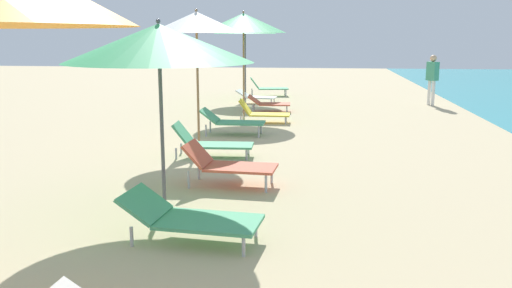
# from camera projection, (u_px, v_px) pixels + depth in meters

# --- Properties ---
(umbrella_fourth) EXTENTS (2.46, 2.46, 2.50)m
(umbrella_fourth) POSITION_uv_depth(u_px,v_px,m) (159.00, 43.00, 6.86)
(umbrella_fourth) COLOR #4C4C51
(umbrella_fourth) RESTS_ON ground
(lounger_fourth_shoreside) EXTENTS (1.44, 0.73, 0.67)m
(lounger_fourth_shoreside) POSITION_uv_depth(u_px,v_px,m) (228.00, 164.00, 8.24)
(lounger_fourth_shoreside) COLOR #D8593F
(lounger_fourth_shoreside) RESTS_ON ground
(lounger_fourth_inland) EXTENTS (1.61, 0.84, 0.55)m
(lounger_fourth_inland) POSITION_uv_depth(u_px,v_px,m) (190.00, 217.00, 6.02)
(lounger_fourth_inland) COLOR #4CA572
(lounger_fourth_inland) RESTS_ON ground
(umbrella_fifth) EXTENTS (1.87, 1.87, 2.81)m
(umbrella_fifth) POSITION_uv_depth(u_px,v_px,m) (196.00, 23.00, 10.83)
(umbrella_fifth) COLOR olive
(umbrella_fifth) RESTS_ON ground
(lounger_fifth_shoreside) EXTENTS (1.48, 0.61, 0.61)m
(lounger_fifth_shoreside) POSITION_uv_depth(u_px,v_px,m) (232.00, 121.00, 12.39)
(lounger_fifth_shoreside) COLOR #4CA572
(lounger_fifth_shoreside) RESTS_ON ground
(lounger_fifth_inland) EXTENTS (1.53, 0.65, 0.66)m
(lounger_fifth_inland) POSITION_uv_depth(u_px,v_px,m) (210.00, 142.00, 10.21)
(lounger_fifth_inland) COLOR #4CA572
(lounger_fifth_inland) RESTS_ON ground
(umbrella_sixth) EXTENTS (2.39, 2.39, 2.93)m
(umbrella_sixth) POSITION_uv_depth(u_px,v_px,m) (243.00, 23.00, 14.83)
(umbrella_sixth) COLOR olive
(umbrella_sixth) RESTS_ON ground
(lounger_sixth_shoreside) EXTENTS (1.31, 0.71, 0.50)m
(lounger_sixth_shoreside) POSITION_uv_depth(u_px,v_px,m) (269.00, 103.00, 16.17)
(lounger_sixth_shoreside) COLOR #D8593F
(lounger_sixth_shoreside) RESTS_ON ground
(lounger_sixth_inland) EXTENTS (1.35, 0.60, 0.61)m
(lounger_sixth_inland) POSITION_uv_depth(u_px,v_px,m) (262.00, 112.00, 14.18)
(lounger_sixth_inland) COLOR yellow
(lounger_sixth_inland) RESTS_ON ground
(umbrella_farthest) EXTENTS (2.20, 2.20, 2.86)m
(umbrella_farthest) POSITION_uv_depth(u_px,v_px,m) (245.00, 27.00, 18.68)
(umbrella_farthest) COLOR #4C4C51
(umbrella_farthest) RESTS_ON ground
(lounger_farthest_shoreside) EXTENTS (1.51, 0.82, 0.70)m
(lounger_farthest_shoreside) POSITION_uv_depth(u_px,v_px,m) (268.00, 87.00, 20.30)
(lounger_farthest_shoreside) COLOR #4CA572
(lounger_farthest_shoreside) RESTS_ON ground
(lounger_farthest_inland) EXTENTS (1.39, 0.74, 0.46)m
(lounger_farthest_inland) POSITION_uv_depth(u_px,v_px,m) (256.00, 96.00, 18.07)
(lounger_farthest_inland) COLOR white
(lounger_farthest_inland) RESTS_ON ground
(person_walking_near) EXTENTS (0.39, 0.42, 1.64)m
(person_walking_near) POSITION_uv_depth(u_px,v_px,m) (432.00, 75.00, 17.50)
(person_walking_near) COLOR silver
(person_walking_near) RESTS_ON ground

